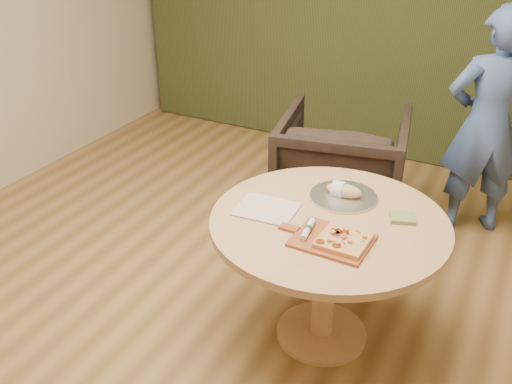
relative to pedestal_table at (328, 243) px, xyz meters
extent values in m
cube|color=olive|center=(-0.48, -0.34, -0.62)|extent=(5.00, 6.00, 0.02)
cylinder|color=tan|center=(0.00, 0.00, -0.59)|extent=(0.50, 0.50, 0.03)
cylinder|color=tan|center=(0.00, 0.00, -0.25)|extent=(0.12, 0.12, 0.68)
cylinder|color=tan|center=(0.00, 0.00, 0.12)|extent=(1.19, 1.19, 0.04)
cube|color=brown|center=(0.08, -0.19, 0.15)|extent=(0.36, 0.29, 0.01)
cube|color=brown|center=(-0.13, -0.18, 0.15)|extent=(0.10, 0.05, 0.01)
cube|color=tan|center=(0.14, -0.19, 0.17)|extent=(0.23, 0.23, 0.02)
cylinder|color=maroon|center=(0.13, -0.14, 0.18)|extent=(0.04, 0.04, 0.00)
cylinder|color=maroon|center=(0.09, -0.17, 0.18)|extent=(0.05, 0.05, 0.00)
cylinder|color=maroon|center=(0.05, -0.26, 0.18)|extent=(0.04, 0.04, 0.00)
cylinder|color=maroon|center=(0.09, -0.15, 0.18)|extent=(0.05, 0.05, 0.00)
cylinder|color=maroon|center=(0.13, -0.26, 0.18)|extent=(0.04, 0.04, 0.00)
cube|color=tan|center=(0.18, -0.21, 0.18)|extent=(0.02, 0.02, 0.01)
cube|color=tan|center=(0.13, -0.25, 0.18)|extent=(0.02, 0.02, 0.01)
cube|color=tan|center=(0.22, -0.14, 0.18)|extent=(0.02, 0.02, 0.01)
cube|color=tan|center=(0.08, -0.17, 0.18)|extent=(0.03, 0.03, 0.01)
cube|color=tan|center=(0.09, -0.24, 0.18)|extent=(0.03, 0.03, 0.01)
cube|color=tan|center=(0.08, -0.14, 0.18)|extent=(0.02, 0.02, 0.01)
cube|color=tan|center=(0.14, -0.19, 0.18)|extent=(0.03, 0.03, 0.01)
cube|color=tan|center=(0.14, -0.18, 0.18)|extent=(0.02, 0.02, 0.01)
cube|color=tan|center=(0.13, -0.13, 0.18)|extent=(0.02, 0.02, 0.01)
cube|color=#2E7E26|center=(0.07, -0.11, 0.18)|extent=(0.01, 0.01, 0.00)
cube|color=#2E7E26|center=(0.13, -0.18, 0.18)|extent=(0.01, 0.01, 0.00)
cube|color=#2E7E26|center=(0.23, -0.17, 0.18)|extent=(0.01, 0.01, 0.00)
cube|color=#2E7E26|center=(0.16, -0.23, 0.18)|extent=(0.01, 0.01, 0.00)
cube|color=#2E7E26|center=(0.14, -0.25, 0.18)|extent=(0.01, 0.01, 0.00)
cube|color=#2E7E26|center=(0.11, -0.11, 0.18)|extent=(0.01, 0.01, 0.00)
cube|color=#2E7E26|center=(0.10, -0.14, 0.18)|extent=(0.01, 0.01, 0.00)
cube|color=#A34B77|center=(0.14, -0.21, 0.18)|extent=(0.02, 0.03, 0.00)
cube|color=#A34B77|center=(0.11, -0.19, 0.18)|extent=(0.03, 0.01, 0.00)
cube|color=#A34B77|center=(0.10, -0.24, 0.18)|extent=(0.03, 0.01, 0.00)
cube|color=#A34B77|center=(0.18, -0.11, 0.18)|extent=(0.03, 0.01, 0.00)
cube|color=#A34B77|center=(0.15, -0.15, 0.18)|extent=(0.03, 0.01, 0.00)
cube|color=#A34B77|center=(0.21, -0.13, 0.18)|extent=(0.01, 0.03, 0.00)
cylinder|color=silver|center=(-0.04, -0.18, 0.17)|extent=(0.05, 0.17, 0.03)
cylinder|color=#194C26|center=(-0.04, -0.18, 0.17)|extent=(0.04, 0.03, 0.03)
cube|color=silver|center=(-0.05, -0.09, 0.17)|extent=(0.02, 0.04, 0.00)
cube|color=white|center=(-0.32, -0.06, 0.15)|extent=(0.32, 0.27, 0.01)
cylinder|color=silver|center=(-0.01, 0.24, 0.14)|extent=(0.35, 0.35, 0.01)
cylinder|color=silver|center=(-0.01, 0.24, 0.15)|extent=(0.36, 0.36, 0.02)
ellipsoid|color=tan|center=(-0.01, 0.24, 0.18)|extent=(0.19, 0.08, 0.07)
cylinder|color=silver|center=(-0.04, 0.24, 0.18)|extent=(0.06, 0.09, 0.09)
cube|color=#54672E|center=(0.32, 0.16, 0.15)|extent=(0.15, 0.14, 0.02)
imported|color=black|center=(-0.37, 1.26, -0.16)|extent=(1.01, 0.97, 0.90)
imported|color=#3F5994|center=(0.51, 1.56, 0.18)|extent=(0.69, 0.61, 1.58)
camera|label=1|loc=(0.79, -2.31, 1.60)|focal=40.00mm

